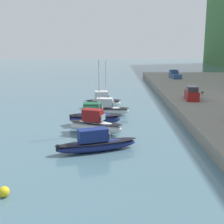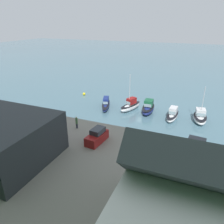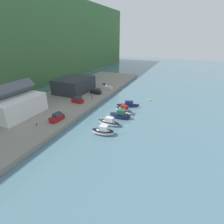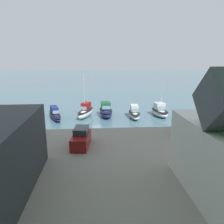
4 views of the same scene
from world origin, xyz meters
The scene contains 16 objects.
ground_plane centered at (0.00, 0.00, 0.00)m, with size 320.00×320.00×0.00m, color slate.
quay_promenade centered at (0.00, 24.24, 0.61)m, with size 115.34×24.79×1.22m.
harbor_clubhouse centered at (-13.32, 29.47, 4.48)m, with size 14.55×11.94×9.49m.
yacht_club_building centered at (13.40, 26.69, 4.03)m, with size 15.61×11.53×5.62m.
moored_boat_0 centered at (-11.78, 1.52, 0.94)m, with size 3.11×5.88×7.20m.
moored_boat_1 centered at (-6.67, 2.21, 0.86)m, with size 2.29×6.41×2.38m.
moored_boat_2 centered at (-1.32, 0.88, 1.01)m, with size 2.75×6.51×2.73m.
moored_boat_3 centered at (2.55, 1.17, 1.03)m, with size 3.81×6.49×8.13m.
moored_boat_4 centered at (8.32, 1.61, 0.78)m, with size 4.16×7.97×2.19m.
parked_car_0 centered at (2.36, 18.09, 2.14)m, with size 2.25×4.37×2.16m.
parked_car_1 centered at (13.87, 17.00, 2.14)m, with size 1.92×4.25×2.16m.
parked_car_2 centered at (-11.90, 15.34, 2.14)m, with size 4.36×2.21×2.16m.
pickup_truck_0 centered at (22.46, 16.46, 2.04)m, with size 2.13×4.79×1.90m.
person_on_quay centered at (7.60, 15.32, 2.32)m, with size 0.40×0.40×2.14m.
dog_on_quay centered at (-16.41, 18.27, 1.68)m, with size 0.88×0.48×0.68m.
mooring_buoy_0 centered at (17.17, -3.95, 0.37)m, with size 0.73×0.73×0.73m.
Camera 3 is at (-45.54, -15.23, 22.46)m, focal length 28.00 mm.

